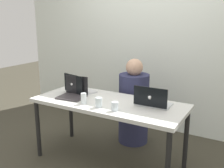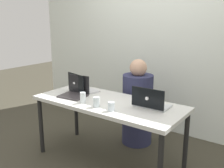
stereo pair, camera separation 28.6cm
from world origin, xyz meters
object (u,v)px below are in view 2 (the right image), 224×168
(person_at_center, at_px, (137,107))
(laptop_back_right, at_px, (151,103))
(water_glass_center, at_px, (96,103))
(laptop_back_left, at_px, (81,88))
(water_glass_left, at_px, (83,98))
(water_glass_right, at_px, (111,107))
(laptop_front_left, at_px, (75,92))

(person_at_center, distance_m, laptop_back_right, 0.74)
(water_glass_center, bearing_deg, person_at_center, 89.61)
(laptop_back_right, relative_size, laptop_back_left, 0.96)
(person_at_center, distance_m, water_glass_left, 0.88)
(laptop_back_right, xyz_separation_m, laptop_back_left, (-0.96, 0.02, 0.00))
(water_glass_right, bearing_deg, laptop_back_left, 154.50)
(laptop_front_left, xyz_separation_m, water_glass_center, (0.45, -0.15, -0.01))
(person_at_center, bearing_deg, water_glass_right, 98.56)
(person_at_center, xyz_separation_m, water_glass_right, (0.19, -0.83, 0.27))
(laptop_front_left, bearing_deg, laptop_back_right, 3.28)
(laptop_back_left, height_order, water_glass_left, laptop_back_left)
(laptop_back_right, xyz_separation_m, water_glass_left, (-0.66, -0.29, 0.00))
(water_glass_right, bearing_deg, person_at_center, 102.74)
(laptop_back_right, xyz_separation_m, water_glass_right, (-0.27, -0.32, -0.01))
(laptop_back_right, bearing_deg, water_glass_right, 48.75)
(laptop_back_right, height_order, water_glass_right, laptop_back_right)
(laptop_back_right, bearing_deg, person_at_center, -49.80)
(water_glass_right, bearing_deg, water_glass_center, 177.47)
(laptop_front_left, relative_size, water_glass_right, 3.52)
(laptop_back_right, height_order, laptop_front_left, laptop_front_left)
(laptop_back_right, height_order, laptop_back_left, laptop_back_left)
(person_at_center, xyz_separation_m, water_glass_center, (-0.01, -0.82, 0.28))
(person_at_center, distance_m, water_glass_center, 0.87)
(laptop_front_left, relative_size, water_glass_center, 3.10)
(person_at_center, xyz_separation_m, water_glass_left, (-0.21, -0.81, 0.28))
(laptop_back_right, bearing_deg, laptop_front_left, 8.52)
(person_at_center, relative_size, water_glass_left, 9.73)
(water_glass_right, bearing_deg, water_glass_left, 176.30)
(laptop_back_left, xyz_separation_m, water_glass_center, (0.50, -0.32, -0.01))
(laptop_front_left, bearing_deg, laptop_back_left, 101.13)
(person_at_center, height_order, laptop_front_left, person_at_center)
(person_at_center, relative_size, laptop_back_left, 2.98)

